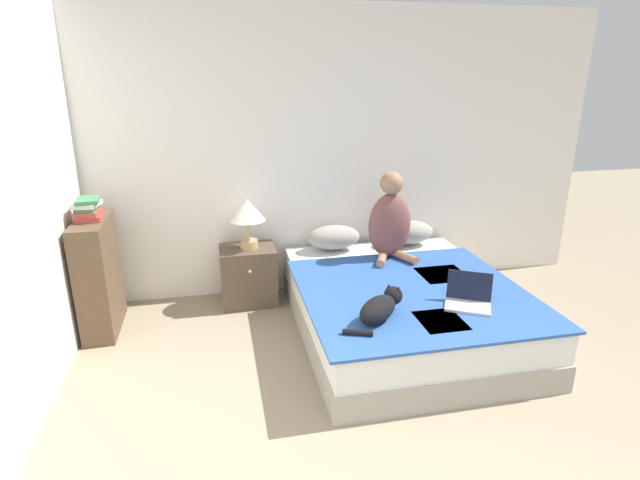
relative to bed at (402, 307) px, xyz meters
name	(u,v)px	position (x,y,z in m)	size (l,w,h in m)	color
wall_back	(325,154)	(-0.39, 1.08, 1.05)	(5.18, 0.05, 2.55)	white
bed	(402,307)	(0.00, 0.00, 0.00)	(1.65, 2.01, 0.45)	#9E998E
pillow_near	(334,237)	(-0.36, 0.84, 0.34)	(0.48, 0.29, 0.22)	gray
pillow_far	(408,232)	(0.36, 0.84, 0.34)	(0.48, 0.29, 0.22)	gray
person_sitting	(390,221)	(0.06, 0.54, 0.55)	(0.38, 0.37, 0.75)	brown
cat_tabby	(381,307)	(-0.39, -0.57, 0.32)	(0.48, 0.38, 0.19)	black
laptop_open	(468,299)	(0.28, -0.50, 0.27)	(0.39, 0.36, 0.22)	#B7B7BC
nightstand	(249,275)	(-1.15, 0.82, 0.04)	(0.49, 0.40, 0.52)	brown
table_lamp	(247,213)	(-1.13, 0.81, 0.62)	(0.31, 0.31, 0.44)	tan
bookshelf	(98,276)	(-2.33, 0.57, 0.24)	(0.24, 0.63, 0.92)	brown
book_stack_top	(88,209)	(-2.33, 0.57, 0.78)	(0.20, 0.25, 0.17)	#B24238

